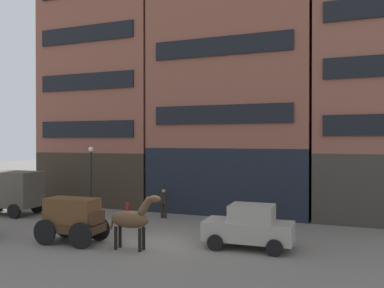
{
  "coord_description": "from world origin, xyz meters",
  "views": [
    {
      "loc": [
        7.83,
        -15.58,
        4.53
      ],
      "look_at": [
        0.9,
        1.99,
        4.35
      ],
      "focal_mm": 37.58,
      "sensor_mm": 36.0,
      "label": 1
    }
  ],
  "objects": [
    {
      "name": "building_center_right",
      "position": [
        9.45,
        9.92,
        6.7
      ],
      "size": [
        7.61,
        6.53,
        13.31
      ],
      "color": "#38332D",
      "rests_on": "ground_plane"
    },
    {
      "name": "building_center_left",
      "position": [
        0.77,
        9.92,
        8.29
      ],
      "size": [
        10.46,
        6.53,
        16.5
      ],
      "color": "black",
      "rests_on": "ground_plane"
    },
    {
      "name": "cargo_wagon",
      "position": [
        -3.49,
        -1.13,
        1.15
      ],
      "size": [
        2.96,
        1.63,
        1.98
      ],
      "color": "#3D2819",
      "rests_on": "ground_plane"
    },
    {
      "name": "building_far_left",
      "position": [
        -8.69,
        9.92,
        8.52
      ],
      "size": [
        9.14,
        6.53,
        16.95
      ],
      "color": "#33281E",
      "rests_on": "ground_plane"
    },
    {
      "name": "streetlamp_curbside",
      "position": [
        -7.04,
        5.12,
        2.67
      ],
      "size": [
        0.32,
        0.32,
        4.12
      ],
      "color": "black",
      "rests_on": "ground_plane"
    },
    {
      "name": "pedestrian_officer",
      "position": [
        -2.22,
        5.41,
        0.98
      ],
      "size": [
        0.5,
        0.5,
        1.79
      ],
      "color": "black",
      "rests_on": "ground_plane"
    },
    {
      "name": "delivery_truck_near",
      "position": [
        -11.58,
        3.06,
        1.42
      ],
      "size": [
        4.4,
        2.24,
        2.62
      ],
      "color": "black",
      "rests_on": "ground_plane"
    },
    {
      "name": "fire_hydrant_curbside",
      "position": [
        -4.52,
        5.23,
        0.43
      ],
      "size": [
        0.24,
        0.24,
        0.83
      ],
      "color": "maroon",
      "rests_on": "ground_plane"
    },
    {
      "name": "draft_horse",
      "position": [
        -0.54,
        -1.13,
        1.27
      ],
      "size": [
        2.35,
        0.68,
        2.3
      ],
      "color": "#513823",
      "rests_on": "ground_plane"
    },
    {
      "name": "sedan_light",
      "position": [
        3.91,
        0.88,
        0.91
      ],
      "size": [
        3.75,
        1.97,
        1.83
      ],
      "color": "gray",
      "rests_on": "ground_plane"
    },
    {
      "name": "ground_plane",
      "position": [
        0.0,
        0.0,
        0.0
      ],
      "size": [
        120.0,
        120.0,
        0.0
      ],
      "primitive_type": "plane",
      "color": "slate"
    }
  ]
}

